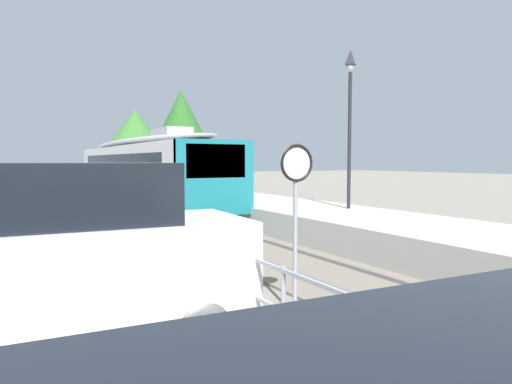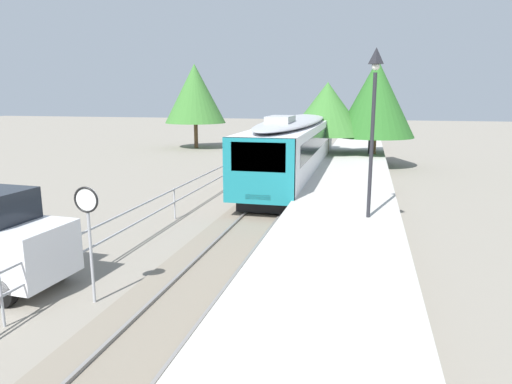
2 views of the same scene
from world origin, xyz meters
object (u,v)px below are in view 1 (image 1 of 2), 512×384
object	(u,v)px
parked_van_white	(57,256)
platform_lamp_far_end	(177,129)
commuter_train	(143,168)
speed_limit_sign	(296,186)
platform_lamp_mid_platform	(350,99)

from	to	relation	value
parked_van_white	platform_lamp_far_end	bearing A→B (deg)	67.17
commuter_train	speed_limit_sign	distance (m)	17.02
commuter_train	platform_lamp_mid_platform	distance (m)	11.81
commuter_train	platform_lamp_far_end	world-z (taller)	platform_lamp_far_end
speed_limit_sign	platform_lamp_mid_platform	bearing A→B (deg)	44.34
platform_lamp_far_end	speed_limit_sign	distance (m)	24.53
commuter_train	platform_lamp_mid_platform	xyz separation A→B (m)	(4.13, -10.78, 2.48)
commuter_train	parked_van_white	distance (m)	17.56
platform_lamp_mid_platform	parked_van_white	world-z (taller)	platform_lamp_mid_platform
platform_lamp_mid_platform	platform_lamp_far_end	size ratio (longest dim) A/B	1.00
commuter_train	speed_limit_sign	size ratio (longest dim) A/B	6.48
commuter_train	speed_limit_sign	bearing A→B (deg)	-97.16
platform_lamp_far_end	speed_limit_sign	bearing A→B (deg)	-104.85
commuter_train	parked_van_white	size ratio (longest dim) A/B	3.63
parked_van_white	commuter_train	bearing A→B (deg)	71.12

